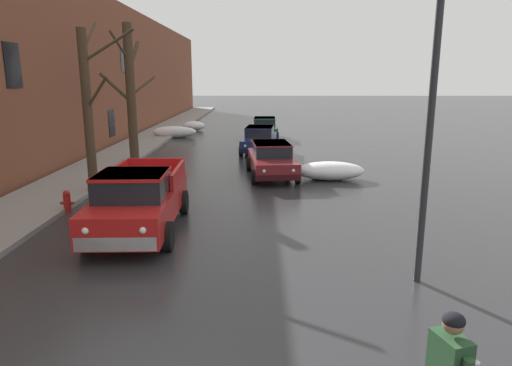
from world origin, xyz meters
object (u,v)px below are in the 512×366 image
object	(u,v)px
sedan_darkblue_parked_kerbside_mid	(259,139)
street_lamp_post	(430,125)
pickup_truck_red_approaching_near_lane	(139,200)
fire_hydrant	(67,201)
sedan_maroon_parked_kerbside_close	(272,159)
sedan_green_parked_far_down_block	(265,128)
bare_tree_second_along_sidewalk	(89,109)
bare_tree_mid_block	(131,93)

from	to	relation	value
sedan_darkblue_parked_kerbside_mid	street_lamp_post	size ratio (longest dim) A/B	0.79
pickup_truck_red_approaching_near_lane	fire_hydrant	world-z (taller)	pickup_truck_red_approaching_near_lane
sedan_maroon_parked_kerbside_close	street_lamp_post	world-z (taller)	street_lamp_post
pickup_truck_red_approaching_near_lane	sedan_green_parked_far_down_block	size ratio (longest dim) A/B	1.26
bare_tree_second_along_sidewalk	sedan_maroon_parked_kerbside_close	world-z (taller)	bare_tree_second_along_sidewalk
bare_tree_second_along_sidewalk	sedan_darkblue_parked_kerbside_mid	world-z (taller)	bare_tree_second_along_sidewalk
bare_tree_second_along_sidewalk	bare_tree_mid_block	bearing A→B (deg)	90.52
sedan_maroon_parked_kerbside_close	sedan_darkblue_parked_kerbside_mid	world-z (taller)	same
bare_tree_mid_block	sedan_green_parked_far_down_block	world-z (taller)	bare_tree_mid_block
bare_tree_mid_block	sedan_darkblue_parked_kerbside_mid	distance (m)	7.47
pickup_truck_red_approaching_near_lane	sedan_maroon_parked_kerbside_close	world-z (taller)	pickup_truck_red_approaching_near_lane
sedan_green_parked_far_down_block	street_lamp_post	bearing A→B (deg)	-82.61
bare_tree_mid_block	sedan_maroon_parked_kerbside_close	world-z (taller)	bare_tree_mid_block
bare_tree_mid_block	street_lamp_post	size ratio (longest dim) A/B	1.14
street_lamp_post	sedan_darkblue_parked_kerbside_mid	bearing A→B (deg)	101.12
fire_hydrant	street_lamp_post	xyz separation A→B (m)	(9.19, -4.84, 2.85)
sedan_maroon_parked_kerbside_close	fire_hydrant	bearing A→B (deg)	-140.36
sedan_darkblue_parked_kerbside_mid	fire_hydrant	xyz separation A→B (m)	(-5.94, -11.65, -0.40)
sedan_green_parked_far_down_block	street_lamp_post	world-z (taller)	street_lamp_post
sedan_darkblue_parked_kerbside_mid	street_lamp_post	bearing A→B (deg)	-78.88
bare_tree_second_along_sidewalk	sedan_darkblue_parked_kerbside_mid	size ratio (longest dim) A/B	1.34
bare_tree_mid_block	pickup_truck_red_approaching_near_lane	distance (m)	10.51
sedan_darkblue_parked_kerbside_mid	pickup_truck_red_approaching_near_lane	bearing A→B (deg)	-103.53
bare_tree_mid_block	pickup_truck_red_approaching_near_lane	world-z (taller)	bare_tree_mid_block
sedan_maroon_parked_kerbside_close	bare_tree_mid_block	bearing A→B (deg)	157.38
bare_tree_second_along_sidewalk	fire_hydrant	world-z (taller)	bare_tree_second_along_sidewalk
bare_tree_second_along_sidewalk	street_lamp_post	xyz separation A→B (m)	(9.19, -7.30, 0.20)
bare_tree_second_along_sidewalk	sedan_green_parked_far_down_block	bearing A→B (deg)	67.26
sedan_green_parked_far_down_block	sedan_maroon_parked_kerbside_close	bearing A→B (deg)	-89.25
sedan_maroon_parked_kerbside_close	sedan_darkblue_parked_kerbside_mid	xyz separation A→B (m)	(-0.51, 6.31, -0.00)
bare_tree_mid_block	street_lamp_post	world-z (taller)	bare_tree_mid_block
bare_tree_second_along_sidewalk	sedan_green_parked_far_down_block	xyz separation A→B (m)	(6.30, 15.03, -2.26)
sedan_maroon_parked_kerbside_close	street_lamp_post	bearing A→B (deg)	-74.96
bare_tree_second_along_sidewalk	pickup_truck_red_approaching_near_lane	size ratio (longest dim) A/B	1.15
bare_tree_second_along_sidewalk	sedan_darkblue_parked_kerbside_mid	xyz separation A→B (m)	(5.95, 9.20, -2.25)
bare_tree_second_along_sidewalk	bare_tree_mid_block	size ratio (longest dim) A/B	0.93
bare_tree_second_along_sidewalk	bare_tree_mid_block	xyz separation A→B (m)	(-0.05, 5.60, 0.37)
sedan_maroon_parked_kerbside_close	fire_hydrant	xyz separation A→B (m)	(-6.45, -5.34, -0.40)
fire_hydrant	street_lamp_post	distance (m)	10.77
pickup_truck_red_approaching_near_lane	sedan_maroon_parked_kerbside_close	bearing A→B (deg)	62.30
sedan_green_parked_far_down_block	bare_tree_second_along_sidewalk	bearing A→B (deg)	-112.74
pickup_truck_red_approaching_near_lane	fire_hydrant	xyz separation A→B (m)	(-2.71, 1.78, -0.52)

